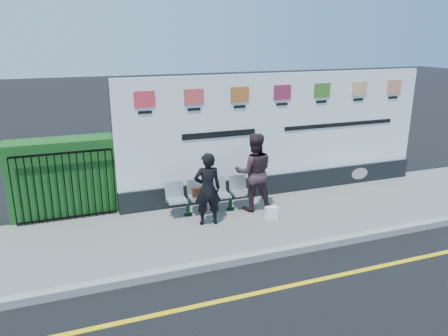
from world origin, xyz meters
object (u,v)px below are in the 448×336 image
object	(u,v)px
billboard	(279,143)
bench	(210,204)
woman_left	(208,189)
woman_right	(254,172)

from	to	relation	value
billboard	bench	xyz separation A→B (m)	(-2.06, -0.68, -1.09)
billboard	woman_left	xyz separation A→B (m)	(-2.29, -1.25, -0.52)
bench	woman_right	world-z (taller)	woman_right
billboard	woman_left	world-z (taller)	billboard
woman_left	woman_right	size ratio (longest dim) A/B	0.87
billboard	bench	world-z (taller)	billboard
billboard	woman_right	xyz separation A→B (m)	(-1.05, -0.85, -0.40)
billboard	woman_left	bearing A→B (deg)	-151.30
billboard	woman_right	size ratio (longest dim) A/B	4.45
billboard	woman_right	world-z (taller)	billboard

